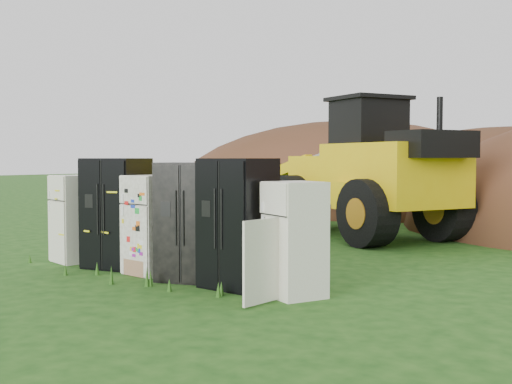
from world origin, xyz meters
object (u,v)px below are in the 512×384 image
fridge_dark_mid (191,222)px  fridge_black_right (238,223)px  fridge_open_door (295,239)px  fridge_sticker (151,225)px  wheel_loader (347,167)px  fridge_leftmost (75,219)px  fridge_black_side (117,213)px

fridge_dark_mid → fridge_black_right: size_ratio=0.97×
fridge_black_right → fridge_open_door: (1.02, -0.01, -0.16)m
fridge_dark_mid → fridge_open_door: size_ratio=1.16×
fridge_open_door → fridge_sticker: bearing=-156.5°
fridge_sticker → fridge_dark_mid: size_ratio=0.88×
fridge_sticker → fridge_dark_mid: bearing=4.0°
fridge_black_right → wheel_loader: wheel_loader is taller
fridge_leftmost → fridge_black_side: 1.11m
fridge_leftmost → fridge_black_right: size_ratio=0.84×
fridge_open_door → fridge_black_side: bearing=-157.4°
fridge_leftmost → fridge_dark_mid: (2.93, 0.00, 0.12)m
fridge_open_door → fridge_leftmost: bearing=-156.5°
fridge_dark_mid → fridge_open_door: fridge_dark_mid is taller
fridge_leftmost → fridge_black_right: (3.88, 0.01, 0.15)m
fridge_open_door → wheel_loader: size_ratio=0.23×
fridge_sticker → wheel_loader: bearing=95.9°
fridge_open_door → fridge_dark_mid: bearing=-156.6°
fridge_black_side → fridge_dark_mid: (1.83, -0.05, -0.03)m
fridge_dark_mid → wheel_loader: bearing=79.9°
fridge_sticker → wheel_loader: 7.03m
fridge_black_side → fridge_sticker: (0.92, -0.06, -0.14)m
wheel_loader → fridge_open_door: bearing=-40.9°
fridge_leftmost → fridge_black_right: bearing=11.0°
fridge_black_side → fridge_sticker: bearing=-16.5°
fridge_dark_mid → fridge_black_right: (0.95, 0.00, 0.03)m
fridge_leftmost → fridge_sticker: size_ratio=0.98×
fridge_black_right → wheel_loader: 7.31m
fridge_black_right → wheel_loader: bearing=107.9°
fridge_dark_mid → fridge_open_door: bearing=-19.7°
fridge_black_side → fridge_black_right: 2.78m
wheel_loader → fridge_black_right: bearing=-48.2°
fridge_sticker → fridge_dark_mid: fridge_dark_mid is taller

